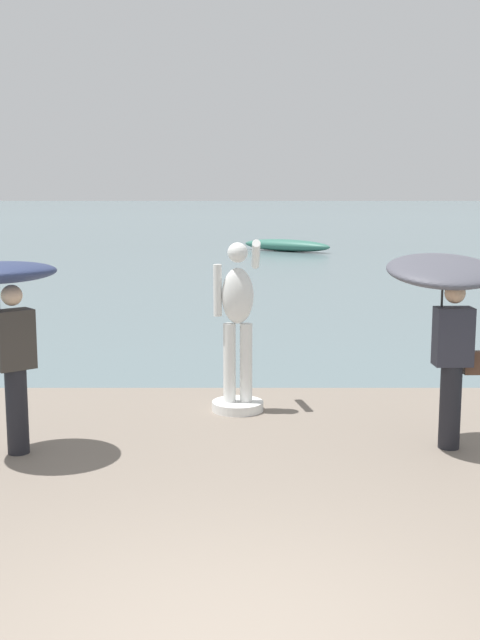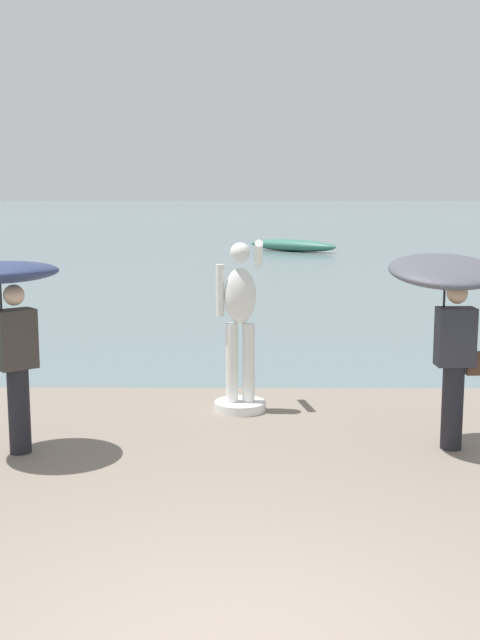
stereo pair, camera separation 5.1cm
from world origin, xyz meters
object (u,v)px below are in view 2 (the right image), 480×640
at_px(onlooker_left, 4,298).
at_px(onlooker_right, 448,297).
at_px(statue_white_figure, 240,334).
at_px(boat_near, 292,245).

height_order(onlooker_left, onlooker_right, onlooker_right).
xyz_separation_m(statue_white_figure, onlooker_right, (2.12, -1.42, 0.65)).
xyz_separation_m(onlooker_right, boat_near, (0.26, 32.59, -1.68)).
distance_m(statue_white_figure, boat_near, 31.28).
distance_m(onlooker_left, boat_near, 33.19).
relative_size(statue_white_figure, onlooker_left, 1.05).
height_order(onlooker_left, boat_near, onlooker_left).
bearing_deg(statue_white_figure, onlooker_left, -144.73).
relative_size(onlooker_right, boat_near, 0.44).
bearing_deg(boat_near, statue_white_figure, -94.37).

